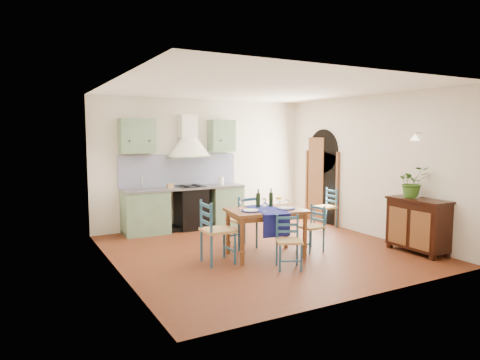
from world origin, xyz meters
The scene contains 13 objects.
floor centered at (0.00, 0.00, 0.00)m, with size 5.00×5.00×0.00m, color #4B2110.
back_wall centered at (-0.47, 2.29, 1.05)m, with size 5.00×0.96×2.80m.
right_wall centered at (2.50, 0.28, 1.34)m, with size 0.26×5.00×2.80m.
left_wall centered at (-2.50, 0.00, 1.40)m, with size 0.04×5.00×2.80m, color silver.
ceiling centered at (0.00, 0.00, 2.80)m, with size 5.00×5.00×0.01m, color white.
dining_table centered at (-0.14, -0.36, 0.70)m, with size 1.35×1.04×1.11m.
chair_near centered at (-0.18, -1.07, 0.41)m, with size 0.49×0.49×0.80m.
chair_far centered at (-0.23, 0.28, 0.50)m, with size 0.49×0.49×0.96m.
chair_left centered at (-1.05, -0.33, 0.52)m, with size 0.48×0.48×1.00m.
chair_right centered at (0.76, -0.43, 0.41)m, with size 0.40×0.40×0.80m.
chair_spare centered at (2.23, 0.94, 0.44)m, with size 0.40×0.40×0.85m.
sideboard centered at (2.26, -1.42, 0.51)m, with size 0.50×1.05×0.94m.
potted_plant centered at (2.27, -1.26, 1.21)m, with size 0.49×0.42×0.54m, color #2F591B.
Camera 1 is at (-3.86, -6.29, 2.01)m, focal length 32.00 mm.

